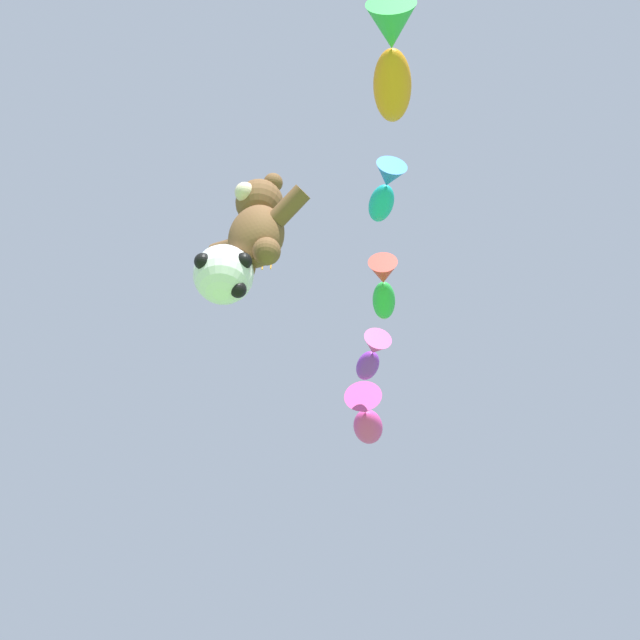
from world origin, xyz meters
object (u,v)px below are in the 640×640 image
object	(u,v)px
fish_kite_violet	(371,356)
fish_kite_teal	(385,190)
fish_kite_magenta	(366,416)
teddy_bear_kite	(257,225)
diamond_kite	(271,218)
fish_kite_tangerine	(392,57)
soccer_ball_kite	(224,274)
fish_kite_emerald	(383,287)

from	to	relation	value
fish_kite_violet	fish_kite_teal	bearing A→B (deg)	-50.00
fish_kite_magenta	fish_kite_teal	bearing A→B (deg)	-49.83
teddy_bear_kite	fish_kite_violet	distance (m)	8.02
diamond_kite	fish_kite_tangerine	bearing A→B (deg)	-16.32
teddy_bear_kite	fish_kite_tangerine	xyz separation A→B (m)	(3.14, 0.27, 2.99)
fish_kite_teal	soccer_ball_kite	bearing A→B (deg)	-118.45
soccer_ball_kite	fish_kite_violet	distance (m)	8.67
fish_kite_violet	fish_kite_emerald	bearing A→B (deg)	-47.57
teddy_bear_kite	diamond_kite	distance (m)	3.41
soccer_ball_kite	fish_kite_tangerine	xyz separation A→B (m)	(3.56, 0.54, 4.26)
soccer_ball_kite	diamond_kite	xyz separation A→B (m)	(-0.83, 1.83, 4.02)
fish_kite_emerald	teddy_bear_kite	bearing A→B (deg)	-84.61
fish_kite_tangerine	fish_kite_magenta	xyz separation A→B (m)	(-7.28, 8.77, -0.36)
fish_kite_tangerine	diamond_kite	size ratio (longest dim) A/B	0.96
teddy_bear_kite	fish_kite_magenta	xyz separation A→B (m)	(-4.14, 9.04, 2.63)
teddy_bear_kite	fish_kite_emerald	xyz separation A→B (m)	(-0.46, 4.88, 2.58)
fish_kite_tangerine	fish_kite_teal	size ratio (longest dim) A/B	1.57
soccer_ball_kite	diamond_kite	size ratio (longest dim) A/B	0.44
soccer_ball_kite	fish_kite_violet	size ratio (longest dim) A/B	0.64
fish_kite_tangerine	fish_kite_violet	bearing A→B (deg)	129.47
fish_kite_emerald	diamond_kite	distance (m)	3.42
soccer_ball_kite	diamond_kite	bearing A→B (deg)	114.51
fish_kite_tangerine	fish_kite_teal	world-z (taller)	fish_kite_tangerine
fish_kite_teal	fish_kite_violet	world-z (taller)	fish_kite_teal
fish_kite_emerald	fish_kite_violet	xyz separation A→B (m)	(-2.01, 2.19, 0.27)
soccer_ball_kite	fish_kite_magenta	bearing A→B (deg)	111.77
fish_kite_emerald	fish_kite_violet	bearing A→B (deg)	132.43
fish_kite_teal	fish_kite_violet	bearing A→B (deg)	130.00
teddy_bear_kite	fish_kite_tangerine	world-z (taller)	fish_kite_tangerine
fish_kite_magenta	diamond_kite	world-z (taller)	diamond_kite
fish_kite_violet	fish_kite_magenta	distance (m)	2.59
teddy_bear_kite	diamond_kite	bearing A→B (deg)	128.98
diamond_kite	fish_kite_violet	bearing A→B (deg)	102.32
fish_kite_emerald	soccer_ball_kite	bearing A→B (deg)	-89.63
fish_kite_magenta	diamond_kite	bearing A→B (deg)	-68.92
fish_kite_emerald	fish_kite_magenta	distance (m)	5.55
teddy_bear_kite	fish_kite_tangerine	bearing A→B (deg)	4.94
fish_kite_teal	fish_kite_magenta	bearing A→B (deg)	130.17
teddy_bear_kite	fish_kite_teal	distance (m)	4.17
teddy_bear_kite	fish_kite_teal	xyz separation A→B (m)	(1.19, 2.72, 2.94)
soccer_ball_kite	fish_kite_tangerine	size ratio (longest dim) A/B	0.46
fish_kite_teal	fish_kite_magenta	world-z (taller)	fish_kite_teal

